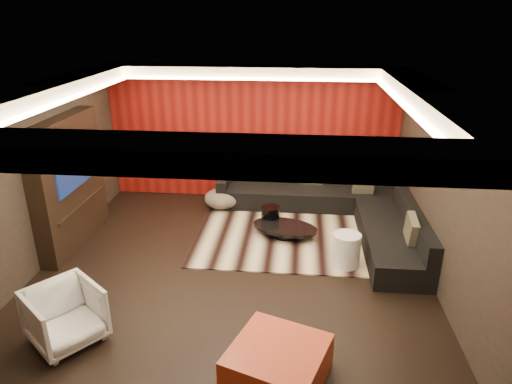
# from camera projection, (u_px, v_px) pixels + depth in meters

# --- Properties ---
(floor) EXTENTS (6.00, 6.00, 0.02)m
(floor) POSITION_uv_depth(u_px,v_px,m) (234.00, 267.00, 7.24)
(floor) COLOR black
(floor) RESTS_ON ground
(ceiling) EXTENTS (6.00, 6.00, 0.02)m
(ceiling) POSITION_uv_depth(u_px,v_px,m) (230.00, 87.00, 6.19)
(ceiling) COLOR silver
(ceiling) RESTS_ON ground
(wall_back) EXTENTS (6.00, 0.02, 2.80)m
(wall_back) POSITION_uv_depth(u_px,v_px,m) (253.00, 133.00, 9.50)
(wall_back) COLOR black
(wall_back) RESTS_ON ground
(wall_left) EXTENTS (0.02, 6.00, 2.80)m
(wall_left) POSITION_uv_depth(u_px,v_px,m) (38.00, 178.00, 6.98)
(wall_left) COLOR black
(wall_left) RESTS_ON ground
(wall_right) EXTENTS (0.02, 6.00, 2.80)m
(wall_right) POSITION_uv_depth(u_px,v_px,m) (442.00, 191.00, 6.45)
(wall_right) COLOR black
(wall_right) RESTS_ON ground
(red_feature_wall) EXTENTS (5.98, 0.05, 2.78)m
(red_feature_wall) POSITION_uv_depth(u_px,v_px,m) (252.00, 134.00, 9.46)
(red_feature_wall) COLOR #6B0C0A
(red_feature_wall) RESTS_ON ground
(soffit_back) EXTENTS (6.00, 0.60, 0.22)m
(soffit_back) POSITION_uv_depth(u_px,v_px,m) (251.00, 72.00, 8.73)
(soffit_back) COLOR silver
(soffit_back) RESTS_ON ground
(soffit_front) EXTENTS (6.00, 0.60, 0.22)m
(soffit_front) POSITION_uv_depth(u_px,v_px,m) (182.00, 154.00, 3.74)
(soffit_front) COLOR silver
(soffit_front) RESTS_ON ground
(soffit_left) EXTENTS (0.60, 4.80, 0.22)m
(soffit_left) POSITION_uv_depth(u_px,v_px,m) (42.00, 93.00, 6.48)
(soffit_left) COLOR silver
(soffit_left) RESTS_ON ground
(soffit_right) EXTENTS (0.60, 4.80, 0.22)m
(soffit_right) POSITION_uv_depth(u_px,v_px,m) (433.00, 100.00, 6.00)
(soffit_right) COLOR silver
(soffit_right) RESTS_ON ground
(cove_back) EXTENTS (4.80, 0.08, 0.04)m
(cove_back) POSITION_uv_depth(u_px,v_px,m) (249.00, 79.00, 8.45)
(cove_back) COLOR #FFD899
(cove_back) RESTS_ON ground
(cove_front) EXTENTS (4.80, 0.08, 0.04)m
(cove_front) POSITION_uv_depth(u_px,v_px,m) (191.00, 152.00, 4.09)
(cove_front) COLOR #FFD899
(cove_front) RESTS_ON ground
(cove_left) EXTENTS (0.08, 4.80, 0.04)m
(cove_left) POSITION_uv_depth(u_px,v_px,m) (66.00, 100.00, 6.48)
(cove_left) COLOR #FFD899
(cove_left) RESTS_ON ground
(cove_right) EXTENTS (0.08, 4.80, 0.04)m
(cove_right) POSITION_uv_depth(u_px,v_px,m) (406.00, 106.00, 6.06)
(cove_right) COLOR #FFD899
(cove_right) RESTS_ON ground
(tv_surround) EXTENTS (0.30, 2.00, 2.20)m
(tv_surround) POSITION_uv_depth(u_px,v_px,m) (69.00, 183.00, 7.63)
(tv_surround) COLOR black
(tv_surround) RESTS_ON ground
(tv_screen) EXTENTS (0.04, 1.30, 0.80)m
(tv_screen) POSITION_uv_depth(u_px,v_px,m) (75.00, 163.00, 7.49)
(tv_screen) COLOR black
(tv_screen) RESTS_ON ground
(tv_shelf) EXTENTS (0.04, 1.60, 0.04)m
(tv_shelf) POSITION_uv_depth(u_px,v_px,m) (82.00, 205.00, 7.77)
(tv_shelf) COLOR black
(tv_shelf) RESTS_ON ground
(rug) EXTENTS (4.01, 3.02, 0.02)m
(rug) POSITION_uv_depth(u_px,v_px,m) (308.00, 231.00, 8.38)
(rug) COLOR beige
(rug) RESTS_ON floor
(coffee_table) EXTENTS (1.44, 1.44, 0.20)m
(coffee_table) POSITION_uv_depth(u_px,v_px,m) (285.00, 231.00, 8.15)
(coffee_table) COLOR black
(coffee_table) RESTS_ON rug
(drum_stool) EXTENTS (0.45, 0.45, 0.40)m
(drum_stool) POSITION_uv_depth(u_px,v_px,m) (270.00, 217.00, 8.46)
(drum_stool) COLOR black
(drum_stool) RESTS_ON rug
(striped_pouf) EXTENTS (0.82, 0.82, 0.39)m
(striped_pouf) POSITION_uv_depth(u_px,v_px,m) (222.00, 198.00, 9.30)
(striped_pouf) COLOR tan
(striped_pouf) RESTS_ON rug
(white_side_table) EXTENTS (0.56, 0.56, 0.55)m
(white_side_table) POSITION_uv_depth(u_px,v_px,m) (346.00, 250.00, 7.17)
(white_side_table) COLOR silver
(white_side_table) RESTS_ON floor
(orange_ottoman) EXTENTS (1.24, 1.24, 0.43)m
(orange_ottoman) POSITION_uv_depth(u_px,v_px,m) (278.00, 364.00, 4.95)
(orange_ottoman) COLOR #AC2316
(orange_ottoman) RESTS_ON floor
(armchair) EXTENTS (1.11, 1.11, 0.73)m
(armchair) POSITION_uv_depth(u_px,v_px,m) (65.00, 316.00, 5.49)
(armchair) COLOR silver
(armchair) RESTS_ON floor
(sectional_sofa) EXTENTS (3.65, 3.50, 0.75)m
(sectional_sofa) POSITION_uv_depth(u_px,v_px,m) (337.00, 208.00, 8.71)
(sectional_sofa) COLOR black
(sectional_sofa) RESTS_ON floor
(throw_pillows) EXTENTS (1.73, 2.76, 0.50)m
(throw_pillows) POSITION_uv_depth(u_px,v_px,m) (358.00, 193.00, 8.48)
(throw_pillows) COLOR tan
(throw_pillows) RESTS_ON sectional_sofa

